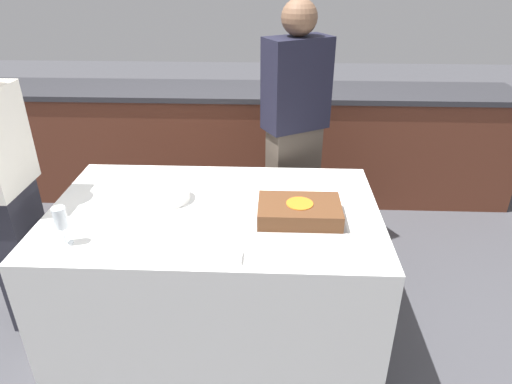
# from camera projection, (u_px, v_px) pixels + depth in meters

# --- Properties ---
(ground_plane) EXTENTS (14.00, 14.00, 0.00)m
(ground_plane) POSITION_uv_depth(u_px,v_px,m) (219.00, 318.00, 2.63)
(ground_plane) COLOR #424247
(back_counter) EXTENTS (4.40, 0.58, 0.92)m
(back_counter) POSITION_uv_depth(u_px,v_px,m) (239.00, 143.00, 3.82)
(back_counter) COLOR #5B2D1E
(back_counter) RESTS_ON ground_plane
(dining_table) EXTENTS (1.66, 1.02, 0.73)m
(dining_table) POSITION_uv_depth(u_px,v_px,m) (217.00, 267.00, 2.46)
(dining_table) COLOR silver
(dining_table) RESTS_ON ground_plane
(cake) EXTENTS (0.44, 0.30, 0.09)m
(cake) POSITION_uv_depth(u_px,v_px,m) (299.00, 211.00, 2.18)
(cake) COLOR #B7B2AD
(cake) RESTS_ON dining_table
(plate_stack) EXTENTS (0.22, 0.22, 0.06)m
(plate_stack) POSITION_uv_depth(u_px,v_px,m) (168.00, 194.00, 2.36)
(plate_stack) COLOR white
(plate_stack) RESTS_ON dining_table
(wine_glass) EXTENTS (0.07, 0.07, 0.18)m
(wine_glass) POSITION_uv_depth(u_px,v_px,m) (60.00, 219.00, 1.96)
(wine_glass) COLOR white
(wine_glass) RESTS_ON dining_table
(side_plate_near_cake) EXTENTS (0.19, 0.19, 0.00)m
(side_plate_near_cake) POSITION_uv_depth(u_px,v_px,m) (282.00, 190.00, 2.47)
(side_plate_near_cake) COLOR white
(side_plate_near_cake) RESTS_ON dining_table
(utensil_pile) EXTENTS (0.13, 0.09, 0.02)m
(utensil_pile) POSITION_uv_depth(u_px,v_px,m) (227.00, 257.00, 1.91)
(utensil_pile) COLOR white
(utensil_pile) RESTS_ON dining_table
(person_cutting_cake) EXTENTS (0.43, 0.37, 1.66)m
(person_cutting_cake) POSITION_uv_depth(u_px,v_px,m) (295.00, 134.00, 2.86)
(person_cutting_cake) COLOR #4C4238
(person_cutting_cake) RESTS_ON ground_plane
(person_seated_left) EXTENTS (0.20, 0.35, 1.52)m
(person_seated_left) POSITION_uv_depth(u_px,v_px,m) (7.00, 194.00, 2.30)
(person_seated_left) COLOR #282833
(person_seated_left) RESTS_ON ground_plane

